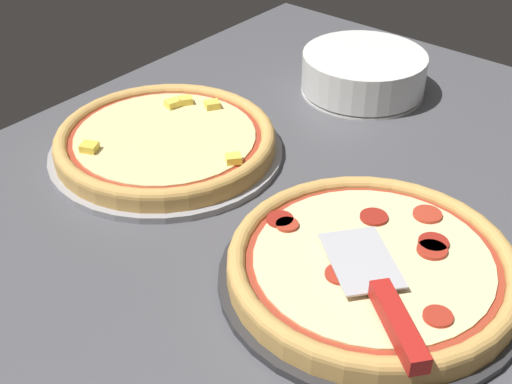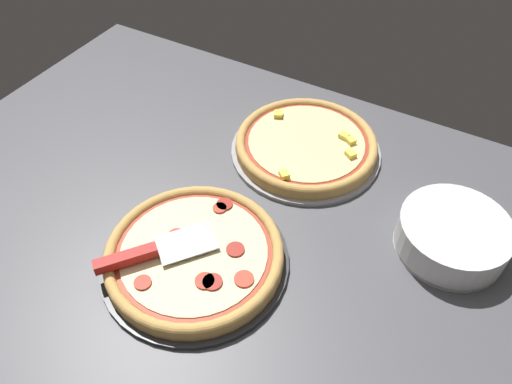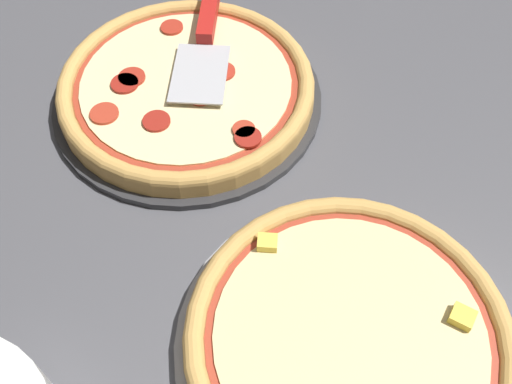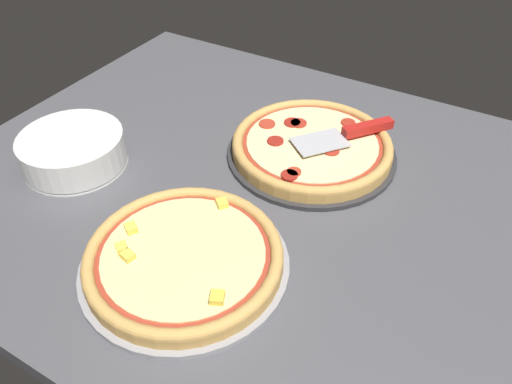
# 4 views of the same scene
# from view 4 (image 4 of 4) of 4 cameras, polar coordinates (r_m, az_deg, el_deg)

# --- Properties ---
(ground_plane) EXTENTS (1.42, 1.01, 0.04)m
(ground_plane) POSITION_cam_4_polar(r_m,az_deg,el_deg) (0.98, 4.41, -1.49)
(ground_plane) COLOR #4C4C51
(pizza_pan_front) EXTENTS (0.36, 0.36, 0.01)m
(pizza_pan_front) POSITION_cam_4_polar(r_m,az_deg,el_deg) (1.08, 6.33, 4.42)
(pizza_pan_front) COLOR #2D2D30
(pizza_pan_front) RESTS_ON ground_plane
(pizza_front) EXTENTS (0.34, 0.34, 0.03)m
(pizza_front) POSITION_cam_4_polar(r_m,az_deg,el_deg) (1.06, 6.40, 5.38)
(pizza_front) COLOR tan
(pizza_front) RESTS_ON pizza_pan_front
(pizza_pan_back) EXTENTS (0.35, 0.35, 0.01)m
(pizza_pan_back) POSITION_cam_4_polar(r_m,az_deg,el_deg) (0.85, -8.11, -8.20)
(pizza_pan_back) COLOR #939399
(pizza_pan_back) RESTS_ON ground_plane
(pizza_back) EXTENTS (0.33, 0.33, 0.04)m
(pizza_back) POSITION_cam_4_polar(r_m,az_deg,el_deg) (0.83, -8.25, -7.25)
(pizza_back) COLOR tan
(pizza_back) RESTS_ON pizza_pan_back
(serving_spatula) EXTENTS (0.18, 0.20, 0.02)m
(serving_spatula) POSITION_cam_4_polar(r_m,az_deg,el_deg) (1.08, 11.28, 6.81)
(serving_spatula) COLOR #B7B7BC
(serving_spatula) RESTS_ON pizza_front
(plate_stack) EXTENTS (0.21, 0.21, 0.07)m
(plate_stack) POSITION_cam_4_polar(r_m,az_deg,el_deg) (1.09, -20.17, 4.47)
(plate_stack) COLOR white
(plate_stack) RESTS_ON ground_plane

